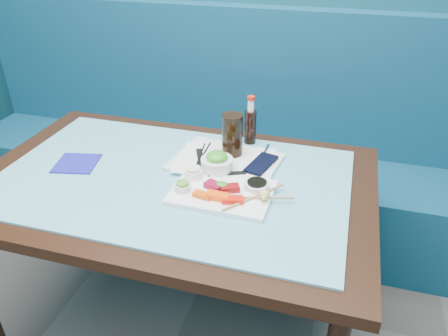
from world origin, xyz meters
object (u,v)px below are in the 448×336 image
(serving_tray, at_px, (226,162))
(seaweed_bowl, at_px, (217,164))
(cola_bottle_body, at_px, (250,127))
(dining_table, at_px, (174,199))
(sashimi_plate, at_px, (222,193))
(blue_napkin, at_px, (77,163))
(cola_glass, at_px, (232,135))
(booth_bench, at_px, (233,161))

(serving_tray, distance_m, seaweed_bowl, 0.08)
(seaweed_bowl, xyz_separation_m, cola_bottle_body, (0.06, 0.27, 0.03))
(serving_tray, relative_size, seaweed_bowl, 3.32)
(serving_tray, bearing_deg, dining_table, -128.77)
(serving_tray, height_order, cola_bottle_body, cola_bottle_body)
(sashimi_plate, height_order, blue_napkin, sashimi_plate)
(sashimi_plate, distance_m, blue_napkin, 0.58)
(serving_tray, height_order, cola_glass, cola_glass)
(cola_glass, bearing_deg, booth_bench, 104.44)
(seaweed_bowl, bearing_deg, serving_tray, 82.41)
(serving_tray, relative_size, blue_napkin, 2.55)
(sashimi_plate, bearing_deg, dining_table, 165.65)
(dining_table, relative_size, cola_bottle_body, 10.27)
(dining_table, bearing_deg, cola_glass, 51.00)
(booth_bench, height_order, sashimi_plate, booth_bench)
(cola_glass, bearing_deg, cola_bottle_body, 76.28)
(blue_napkin, bearing_deg, cola_bottle_body, 31.66)
(dining_table, bearing_deg, booth_bench, 90.00)
(dining_table, bearing_deg, serving_tray, 43.76)
(booth_bench, height_order, dining_table, booth_bench)
(seaweed_bowl, relative_size, blue_napkin, 0.77)
(cola_bottle_body, height_order, blue_napkin, cola_bottle_body)
(dining_table, relative_size, blue_napkin, 9.43)
(dining_table, xyz_separation_m, cola_glass, (0.16, 0.20, 0.19))
(booth_bench, bearing_deg, dining_table, -90.00)
(sashimi_plate, bearing_deg, cola_glass, 99.36)
(booth_bench, bearing_deg, serving_tray, -77.45)
(sashimi_plate, relative_size, serving_tray, 0.87)
(serving_tray, bearing_deg, seaweed_bowl, -90.13)
(dining_table, distance_m, serving_tray, 0.23)
(seaweed_bowl, distance_m, cola_glass, 0.14)
(seaweed_bowl, bearing_deg, blue_napkin, -171.08)
(serving_tray, height_order, blue_napkin, serving_tray)
(sashimi_plate, relative_size, seaweed_bowl, 2.87)
(blue_napkin, bearing_deg, dining_table, 1.43)
(booth_bench, bearing_deg, sashimi_plate, -77.32)
(dining_table, xyz_separation_m, sashimi_plate, (0.20, -0.06, 0.10))
(sashimi_plate, bearing_deg, cola_bottle_body, 91.46)
(sashimi_plate, height_order, serving_tray, sashimi_plate)
(dining_table, bearing_deg, sashimi_plate, -15.48)
(seaweed_bowl, xyz_separation_m, cola_glass, (0.02, 0.13, 0.06))
(seaweed_bowl, distance_m, blue_napkin, 0.53)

